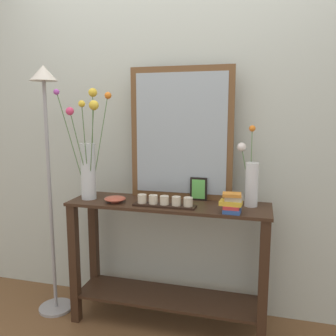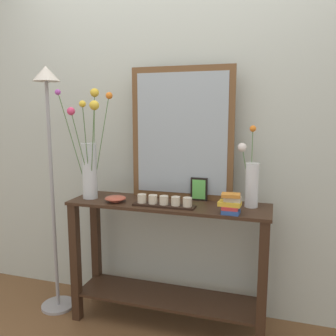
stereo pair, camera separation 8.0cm
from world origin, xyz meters
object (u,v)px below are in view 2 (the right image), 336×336
at_px(vase_right, 251,180).
at_px(floor_lamp, 50,150).
at_px(decorative_bowl, 116,198).
at_px(book_stack, 231,204).
at_px(console_table, 168,253).
at_px(tall_vase_left, 89,159).
at_px(mirror_leaning, 182,134).
at_px(candle_tray, 164,202).
at_px(picture_frame_small, 199,189).

xyz_separation_m(vase_right, floor_lamp, (-1.34, -0.12, 0.16)).
relative_size(decorative_bowl, book_stack, 1.05).
height_order(vase_right, book_stack, vase_right).
xyz_separation_m(console_table, tall_vase_left, (-0.54, -0.04, 0.61)).
height_order(mirror_leaning, tall_vase_left, mirror_leaning).
distance_m(candle_tray, floor_lamp, 0.88).
relative_size(mirror_leaning, floor_lamp, 0.51).
distance_m(console_table, candle_tray, 0.38).
xyz_separation_m(tall_vase_left, candle_tray, (0.54, -0.05, -0.24)).
xyz_separation_m(decorative_bowl, book_stack, (0.75, -0.05, 0.03)).
height_order(candle_tray, decorative_bowl, candle_tray).
relative_size(mirror_leaning, tall_vase_left, 1.18).
relative_size(picture_frame_small, book_stack, 1.15).
bearing_deg(picture_frame_small, book_stack, -45.27).
relative_size(tall_vase_left, picture_frame_small, 4.85).
height_order(candle_tray, picture_frame_small, picture_frame_small).
distance_m(console_table, tall_vase_left, 0.81).
bearing_deg(candle_tray, vase_right, 16.95).
relative_size(candle_tray, floor_lamp, 0.23).
distance_m(tall_vase_left, floor_lamp, 0.30).
xyz_separation_m(vase_right, book_stack, (-0.10, -0.19, -0.11)).
height_order(candle_tray, book_stack, book_stack).
bearing_deg(tall_vase_left, picture_frame_small, 12.33).
height_order(picture_frame_small, book_stack, picture_frame_small).
height_order(candle_tray, floor_lamp, floor_lamp).
distance_m(mirror_leaning, book_stack, 0.59).
bearing_deg(picture_frame_small, decorative_bowl, -159.22).
xyz_separation_m(console_table, decorative_bowl, (-0.34, -0.07, 0.37)).
distance_m(tall_vase_left, decorative_bowl, 0.32).
distance_m(mirror_leaning, candle_tray, 0.47).
height_order(tall_vase_left, vase_right, tall_vase_left).
bearing_deg(vase_right, decorative_bowl, -170.37).
bearing_deg(decorative_bowl, floor_lamp, 177.39).
xyz_separation_m(picture_frame_small, decorative_bowl, (-0.51, -0.19, -0.05)).
height_order(vase_right, floor_lamp, floor_lamp).
bearing_deg(floor_lamp, vase_right, 5.15).
relative_size(tall_vase_left, book_stack, 5.59).
relative_size(candle_tray, picture_frame_small, 2.57).
bearing_deg(floor_lamp, mirror_leaning, 12.87).
relative_size(console_table, candle_tray, 3.31).
distance_m(tall_vase_left, candle_tray, 0.59).
distance_m(vase_right, candle_tray, 0.55).
xyz_separation_m(mirror_leaning, vase_right, (0.46, -0.08, -0.27)).
height_order(mirror_leaning, floor_lamp, floor_lamp).
relative_size(tall_vase_left, decorative_bowl, 5.32).
distance_m(mirror_leaning, tall_vase_left, 0.64).
bearing_deg(tall_vase_left, book_stack, -5.06).
relative_size(console_table, decorative_bowl, 9.34).
xyz_separation_m(console_table, vase_right, (0.51, 0.07, 0.51)).
bearing_deg(tall_vase_left, floor_lamp, -176.98).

